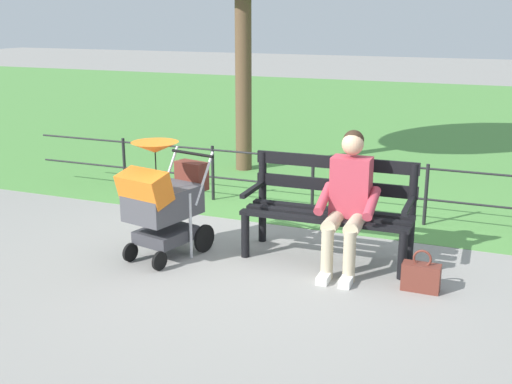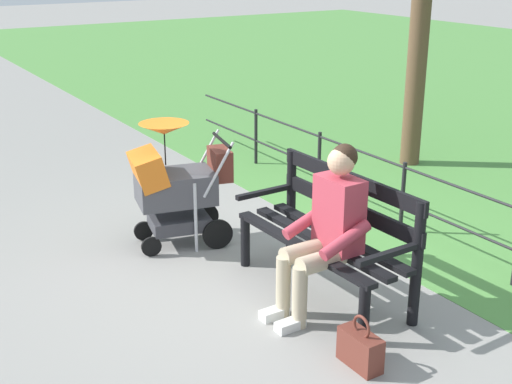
{
  "view_description": "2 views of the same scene",
  "coord_description": "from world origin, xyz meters",
  "px_view_note": "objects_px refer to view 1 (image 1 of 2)",
  "views": [
    {
      "loc": [
        -2.13,
        5.54,
        2.29
      ],
      "look_at": [
        0.09,
        0.13,
        0.64
      ],
      "focal_mm": 44.6,
      "sensor_mm": 36.0,
      "label": 1
    },
    {
      "loc": [
        -4.46,
        3.0,
        2.59
      ],
      "look_at": [
        -0.02,
        0.22,
        0.72
      ],
      "focal_mm": 48.35,
      "sensor_mm": 36.0,
      "label": 2
    }
  ],
  "objects_px": {
    "handbag": "(421,276)",
    "park_bench": "(330,204)",
    "stroller": "(163,198)",
    "person_on_bench": "(348,198)"
  },
  "relations": [
    {
      "from": "park_bench",
      "to": "stroller",
      "type": "bearing_deg",
      "value": 23.41
    },
    {
      "from": "person_on_bench",
      "to": "stroller",
      "type": "bearing_deg",
      "value": 13.66
    },
    {
      "from": "stroller",
      "to": "handbag",
      "type": "distance_m",
      "value": 2.47
    },
    {
      "from": "person_on_bench",
      "to": "stroller",
      "type": "distance_m",
      "value": 1.74
    },
    {
      "from": "handbag",
      "to": "stroller",
      "type": "bearing_deg",
      "value": 3.52
    },
    {
      "from": "handbag",
      "to": "park_bench",
      "type": "bearing_deg",
      "value": -27.01
    },
    {
      "from": "person_on_bench",
      "to": "park_bench",
      "type": "bearing_deg",
      "value": -44.43
    },
    {
      "from": "stroller",
      "to": "handbag",
      "type": "relative_size",
      "value": 3.11
    },
    {
      "from": "park_bench",
      "to": "person_on_bench",
      "type": "bearing_deg",
      "value": 135.57
    },
    {
      "from": "park_bench",
      "to": "stroller",
      "type": "distance_m",
      "value": 1.6
    }
  ]
}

